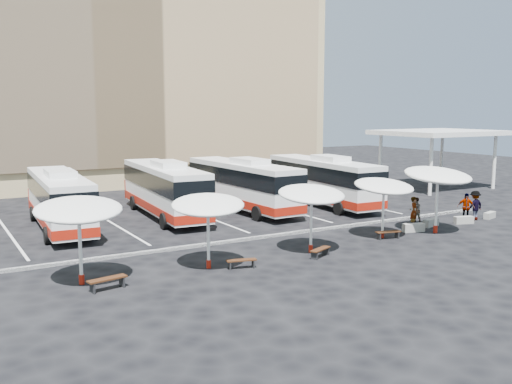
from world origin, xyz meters
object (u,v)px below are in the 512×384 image
sunshade_1 (208,205)px  wood_bench_3 (388,233)px  sunshade_3 (384,186)px  passenger_0 (414,212)px  wood_bench_0 (107,281)px  conc_bench_0 (413,228)px  passenger_2 (466,207)px  sunshade_0 (78,210)px  wood_bench_1 (241,262)px  conc_bench_3 (490,215)px  passenger_3 (475,206)px  bus_3 (322,179)px  conc_bench_1 (431,223)px  bus_2 (242,183)px  wood_bench_2 (320,251)px  bus_1 (164,188)px  conc_bench_2 (464,220)px  passenger_1 (416,210)px  sunshade_4 (438,176)px  sunshade_2 (311,194)px  bus_0 (59,198)px

sunshade_1 → wood_bench_3: (11.04, 0.25, -2.55)m
sunshade_3 → passenger_0: 4.43m
wood_bench_0 → sunshade_3: bearing=5.1°
conc_bench_0 → passenger_2: 5.25m
sunshade_0 → wood_bench_1: bearing=-10.7°
sunshade_0 → conc_bench_3: size_ratio=3.60×
sunshade_1 → passenger_3: 19.74m
passenger_3 → bus_3: bearing=-62.6°
sunshade_3 → passenger_3: (8.62, 0.81, -1.92)m
wood_bench_3 → conc_bench_1: (4.63, 1.21, -0.10)m
sunshade_1 → conc_bench_0: bearing=3.8°
bus_3 → conc_bench_1: bearing=-80.6°
bus_2 → passenger_2: size_ratio=6.58×
bus_2 → wood_bench_2: size_ratio=8.33×
bus_1 → bus_3: bearing=-3.6°
bus_1 → conc_bench_2: 19.27m
conc_bench_2 → passenger_1: (-2.49, 1.61, 0.59)m
sunshade_3 → passenger_3: size_ratio=1.81×
wood_bench_2 → conc_bench_1: (10.19, 2.45, -0.10)m
wood_bench_1 → bus_3: bearing=41.5°
bus_1 → sunshade_0: bearing=-120.0°
sunshade_0 → conc_bench_1: (21.18, 0.99, -2.86)m
bus_3 → sunshade_4: 11.13m
wood_bench_1 → wood_bench_2: bearing=-2.6°
wood_bench_0 → sunshade_2: bearing=4.3°
sunshade_1 → conc_bench_3: sunshade_1 is taller
sunshade_1 → conc_bench_1: size_ratio=3.48×
sunshade_1 → passenger_0: 14.99m
sunshade_3 → wood_bench_2: bearing=-163.5°
sunshade_0 → sunshade_2: (11.14, -0.47, -0.16)m
wood_bench_3 → conc_bench_1: size_ratio=1.20×
bus_0 → wood_bench_0: 13.05m
conc_bench_1 → passenger_1: (-0.05, 1.20, 0.59)m
sunshade_2 → bus_0: bearing=128.3°
wood_bench_1 → wood_bench_2: 4.24m
bus_0 → wood_bench_2: bus_0 is taller
wood_bench_2 → passenger_3: size_ratio=0.75×
sunshade_3 → wood_bench_1: bearing=-171.6°
bus_1 → wood_bench_2: 14.06m
conc_bench_3 → passenger_2: 2.25m
wood_bench_0 → wood_bench_2: (10.28, -0.21, -0.04)m
sunshade_1 → passenger_2: sunshade_1 is taller
bus_0 → passenger_1: bearing=-22.4°
wood_bench_1 → conc_bench_3: conc_bench_3 is taller
sunshade_3 → wood_bench_3: sunshade_3 is taller
bus_3 → wood_bench_0: bearing=-145.4°
bus_1 → passenger_0: bus_1 is taller
wood_bench_2 → sunshade_2: bearing=81.2°
sunshade_2 → sunshade_3: bearing=6.7°
passenger_0 → conc_bench_2: bearing=-51.5°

